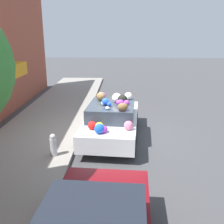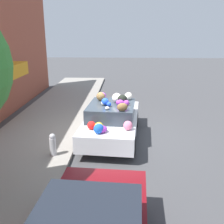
% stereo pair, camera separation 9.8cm
% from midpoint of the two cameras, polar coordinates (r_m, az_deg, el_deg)
% --- Properties ---
extents(ground_plane, '(60.00, 60.00, 0.00)m').
position_cam_midpoint_polar(ground_plane, '(9.69, -0.68, -5.60)').
color(ground_plane, '#424244').
extents(sidewalk_curb, '(24.00, 3.20, 0.13)m').
position_cam_midpoint_polar(sidewalk_curb, '(10.15, -16.15, -4.84)').
color(sidewalk_curb, gray).
rests_on(sidewalk_curb, ground).
extents(fire_hydrant, '(0.20, 0.20, 0.70)m').
position_cam_midpoint_polar(fire_hydrant, '(8.17, -13.01, -6.99)').
color(fire_hydrant, '#B2B2B7').
rests_on(fire_hydrant, sidewalk_curb).
extents(art_car, '(4.30, 2.09, 1.67)m').
position_cam_midpoint_polar(art_car, '(9.38, -0.30, -1.66)').
color(art_car, silver).
rests_on(art_car, ground).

